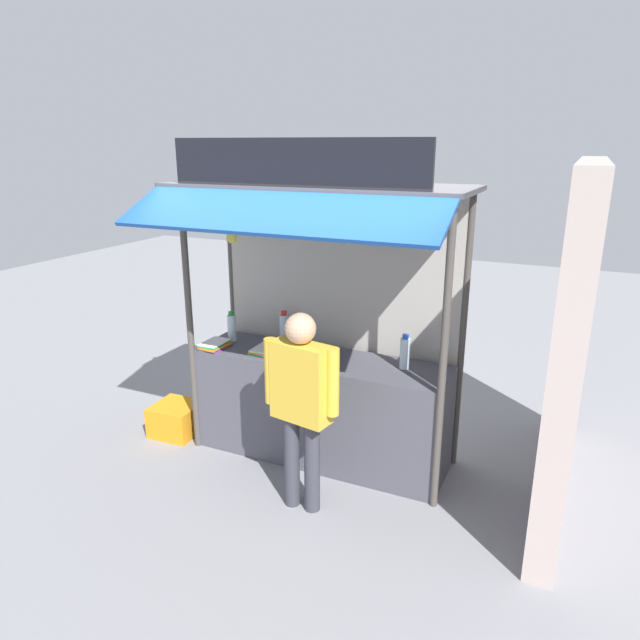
% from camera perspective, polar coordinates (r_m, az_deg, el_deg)
% --- Properties ---
extents(ground_plane, '(20.00, 20.00, 0.00)m').
position_cam_1_polar(ground_plane, '(5.49, 0.00, -13.32)').
color(ground_plane, gray).
extents(stall_counter, '(2.31, 0.63, 0.97)m').
position_cam_1_polar(stall_counter, '(5.26, 0.00, -8.75)').
color(stall_counter, '#4C4C56').
rests_on(stall_counter, ground).
extents(stall_structure, '(2.51, 1.45, 2.83)m').
position_cam_1_polar(stall_structure, '(4.93, 0.44, 4.39)').
color(stall_structure, '#4C4742').
rests_on(stall_structure, ground).
extents(water_bottle_far_left, '(0.08, 0.08, 0.29)m').
position_cam_1_polar(water_bottle_far_left, '(5.52, -8.80, -0.71)').
color(water_bottle_far_left, silver).
rests_on(water_bottle_far_left, stall_counter).
extents(water_bottle_far_right, '(0.08, 0.08, 0.30)m').
position_cam_1_polar(water_bottle_far_right, '(4.84, 8.46, -3.23)').
color(water_bottle_far_right, silver).
rests_on(water_bottle_far_right, stall_counter).
extents(water_bottle_right, '(0.08, 0.08, 0.30)m').
position_cam_1_polar(water_bottle_right, '(5.43, -3.60, -0.75)').
color(water_bottle_right, silver).
rests_on(water_bottle_right, stall_counter).
extents(magazine_stack_front_right, '(0.25, 0.32, 0.04)m').
position_cam_1_polar(magazine_stack_front_right, '(5.22, -5.31, -2.95)').
color(magazine_stack_front_right, green).
rests_on(magazine_stack_front_right, stall_counter).
extents(magazine_stack_back_right, '(0.23, 0.32, 0.05)m').
position_cam_1_polar(magazine_stack_back_right, '(5.39, -10.41, -2.44)').
color(magazine_stack_back_right, purple).
rests_on(magazine_stack_back_right, stall_counter).
extents(banana_bunch_inner_left, '(0.10, 0.10, 0.27)m').
position_cam_1_polar(banana_bunch_inner_left, '(4.22, 3.15, 8.59)').
color(banana_bunch_inner_left, '#332D23').
extents(banana_bunch_inner_right, '(0.11, 0.11, 0.33)m').
position_cam_1_polar(banana_bunch_inner_right, '(4.70, -8.75, 8.60)').
color(banana_bunch_inner_right, '#332D23').
extents(vendor_person, '(0.61, 0.27, 1.62)m').
position_cam_1_polar(vendor_person, '(4.35, -1.89, -7.48)').
color(vendor_person, '#383842').
rests_on(vendor_person, ground).
extents(plastic_crate, '(0.46, 0.46, 0.30)m').
position_cam_1_polar(plastic_crate, '(5.98, -14.09, -9.54)').
color(plastic_crate, orange).
rests_on(plastic_crate, ground).
extents(neighbour_wall, '(0.20, 2.40, 2.68)m').
position_cam_1_polar(neighbour_wall, '(4.82, 23.64, -1.80)').
color(neighbour_wall, '#BCA8A1').
rests_on(neighbour_wall, ground).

